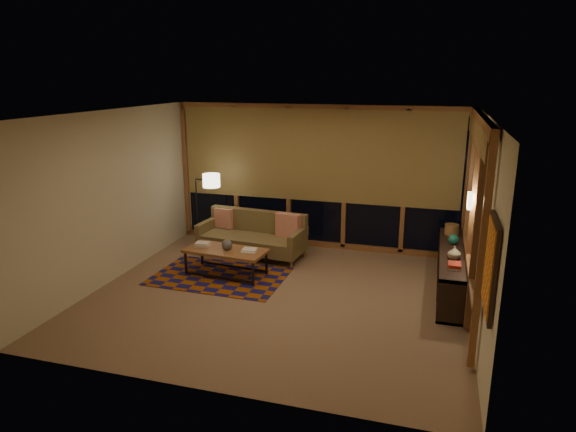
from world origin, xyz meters
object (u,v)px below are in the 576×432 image
(bookshelf, at_px, (452,270))
(coffee_table, at_px, (226,262))
(floor_lamp, at_px, (197,210))
(sofa, at_px, (251,235))

(bookshelf, bearing_deg, coffee_table, -173.01)
(floor_lamp, distance_m, bookshelf, 4.73)
(coffee_table, bearing_deg, sofa, 91.00)
(sofa, height_order, coffee_table, sofa)
(floor_lamp, bearing_deg, sofa, -4.45)
(coffee_table, distance_m, bookshelf, 3.59)
(sofa, bearing_deg, floor_lamp, 175.93)
(sofa, distance_m, bookshelf, 3.53)
(sofa, bearing_deg, bookshelf, -3.38)
(sofa, height_order, bookshelf, sofa)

